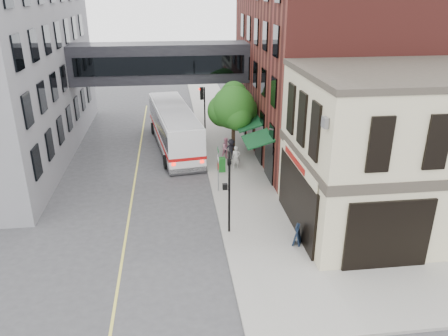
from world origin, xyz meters
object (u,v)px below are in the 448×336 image
object	(u,v)px
pedestrian_a	(236,157)
newspaper_box	(221,165)
bus	(174,126)
sandwich_board	(297,235)
pedestrian_c	(231,149)
pedestrian_b	(226,148)

from	to	relation	value
pedestrian_a	newspaper_box	bearing A→B (deg)	-148.95
bus	sandwich_board	distance (m)	16.64
sandwich_board	pedestrian_c	bearing A→B (deg)	121.85
bus	newspaper_box	size ratio (longest dim) A/B	12.24
sandwich_board	pedestrian_b	bearing A→B (deg)	123.23
pedestrian_c	newspaper_box	distance (m)	2.52
bus	newspaper_box	xyz separation A→B (m)	(3.13, -5.80, -1.16)
pedestrian_a	pedestrian_b	distance (m)	2.03
pedestrian_c	bus	bearing A→B (deg)	136.32
bus	pedestrian_a	world-z (taller)	bus
pedestrian_b	newspaper_box	distance (m)	2.56
pedestrian_b	newspaper_box	bearing A→B (deg)	-131.37
pedestrian_b	pedestrian_c	world-z (taller)	pedestrian_b
newspaper_box	bus	bearing A→B (deg)	114.25
pedestrian_b	sandwich_board	world-z (taller)	pedestrian_b
pedestrian_a	pedestrian_b	world-z (taller)	pedestrian_b
pedestrian_c	pedestrian_a	bearing A→B (deg)	-89.72
pedestrian_a	newspaper_box	size ratio (longest dim) A/B	1.63
sandwich_board	pedestrian_a	bearing A→B (deg)	122.59
pedestrian_a	pedestrian_c	xyz separation A→B (m)	(-0.12, 1.84, -0.04)
pedestrian_b	sandwich_board	xyz separation A→B (m)	(1.97, -12.22, -0.30)
newspaper_box	pedestrian_b	bearing A→B (deg)	70.65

